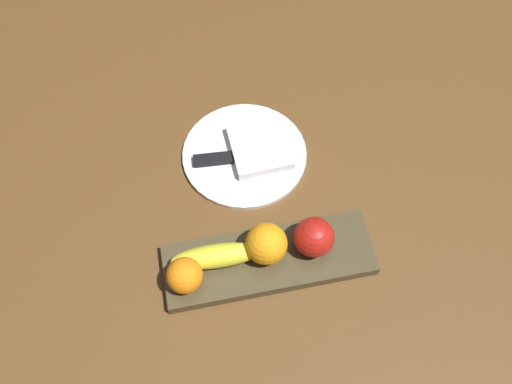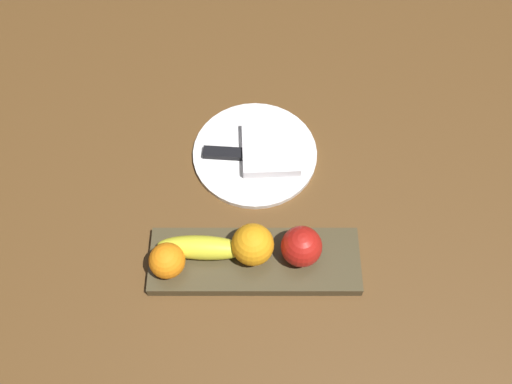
# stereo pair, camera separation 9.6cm
# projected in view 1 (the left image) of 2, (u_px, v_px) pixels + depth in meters

# --- Properties ---
(ground_plane) EXTENTS (2.40, 2.40, 0.00)m
(ground_plane) POSITION_uv_depth(u_px,v_px,m) (298.00, 271.00, 0.95)
(ground_plane) COLOR brown
(fruit_tray) EXTENTS (0.37, 0.12, 0.02)m
(fruit_tray) POSITION_uv_depth(u_px,v_px,m) (269.00, 260.00, 0.95)
(fruit_tray) COLOR #453C24
(fruit_tray) RESTS_ON ground_plane
(apple) EXTENTS (0.07, 0.07, 0.07)m
(apple) POSITION_uv_depth(u_px,v_px,m) (314.00, 237.00, 0.92)
(apple) COLOR #B11A13
(apple) RESTS_ON fruit_tray
(banana) EXTENTS (0.16, 0.05, 0.04)m
(banana) POSITION_uv_depth(u_px,v_px,m) (216.00, 256.00, 0.91)
(banana) COLOR yellow
(banana) RESTS_ON fruit_tray
(orange_near_apple) EXTENTS (0.07, 0.07, 0.07)m
(orange_near_apple) POSITION_uv_depth(u_px,v_px,m) (266.00, 244.00, 0.91)
(orange_near_apple) COLOR orange
(orange_near_apple) RESTS_ON fruit_tray
(orange_near_banana) EXTENTS (0.06, 0.06, 0.06)m
(orange_near_banana) POSITION_uv_depth(u_px,v_px,m) (185.00, 275.00, 0.89)
(orange_near_banana) COLOR orange
(orange_near_banana) RESTS_ON fruit_tray
(dinner_plate) EXTENTS (0.24, 0.24, 0.01)m
(dinner_plate) POSITION_uv_depth(u_px,v_px,m) (245.00, 154.00, 1.06)
(dinner_plate) COLOR white
(dinner_plate) RESTS_ON ground_plane
(folded_napkin) EXTENTS (0.11, 0.12, 0.02)m
(folded_napkin) POSITION_uv_depth(u_px,v_px,m) (260.00, 147.00, 1.05)
(folded_napkin) COLOR white
(folded_napkin) RESTS_ON dinner_plate
(knife) EXTENTS (0.18, 0.03, 0.01)m
(knife) POSITION_uv_depth(u_px,v_px,m) (225.00, 158.00, 1.05)
(knife) COLOR silver
(knife) RESTS_ON dinner_plate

